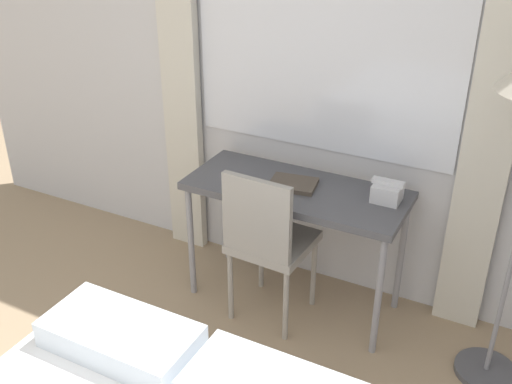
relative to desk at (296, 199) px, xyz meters
name	(u,v)px	position (x,y,z in m)	size (l,w,h in m)	color
wall_back_with_window	(309,56)	(-0.09, 0.32, 0.68)	(4.99, 0.13, 2.70)	silver
desk	(296,199)	(0.00, 0.00, 0.00)	(1.18, 0.50, 0.74)	#4C4C51
desk_chair	(267,237)	(-0.06, -0.22, -0.14)	(0.42, 0.42, 0.92)	gray
telephone	(387,192)	(0.47, 0.08, 0.12)	(0.16, 0.13, 0.12)	silver
book	(293,184)	(-0.02, 0.01, 0.08)	(0.27, 0.22, 0.02)	#4C4238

